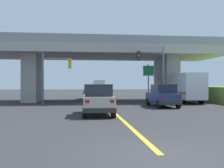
{
  "coord_description": "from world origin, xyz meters",
  "views": [
    {
      "loc": [
        -2.18,
        -7.1,
        1.99
      ],
      "look_at": [
        0.83,
        20.3,
        2.07
      ],
      "focal_mm": 41.39,
      "sensor_mm": 36.0,
      "label": 1
    }
  ],
  "objects_px": {
    "sedan_oncoming": "(90,92)",
    "traffic_signal_farside": "(53,72)",
    "suv_crossing": "(162,96)",
    "box_truck": "(184,88)",
    "traffic_signal_nearside": "(155,67)",
    "suv_lead": "(98,100)",
    "highway_sign": "(148,75)",
    "semi_truck_distant": "(99,86)"
  },
  "relations": [
    {
      "from": "sedan_oncoming",
      "to": "traffic_signal_farside",
      "type": "relative_size",
      "value": 0.9
    },
    {
      "from": "suv_crossing",
      "to": "traffic_signal_farside",
      "type": "relative_size",
      "value": 0.93
    },
    {
      "from": "box_truck",
      "to": "traffic_signal_nearside",
      "type": "relative_size",
      "value": 1.18
    },
    {
      "from": "box_truck",
      "to": "sedan_oncoming",
      "type": "relative_size",
      "value": 1.55
    },
    {
      "from": "suv_lead",
      "to": "suv_crossing",
      "type": "relative_size",
      "value": 0.95
    },
    {
      "from": "box_truck",
      "to": "highway_sign",
      "type": "bearing_deg",
      "value": 156.83
    },
    {
      "from": "suv_lead",
      "to": "traffic_signal_farside",
      "type": "xyz_separation_m",
      "value": [
        -3.95,
        8.94,
        2.29
      ]
    },
    {
      "from": "suv_crossing",
      "to": "box_truck",
      "type": "height_order",
      "value": "box_truck"
    },
    {
      "from": "suv_lead",
      "to": "traffic_signal_farside",
      "type": "height_order",
      "value": "traffic_signal_farside"
    },
    {
      "from": "box_truck",
      "to": "sedan_oncoming",
      "type": "bearing_deg",
      "value": 141.75
    },
    {
      "from": "box_truck",
      "to": "semi_truck_distant",
      "type": "distance_m",
      "value": 32.88
    },
    {
      "from": "suv_crossing",
      "to": "sedan_oncoming",
      "type": "relative_size",
      "value": 1.04
    },
    {
      "from": "box_truck",
      "to": "traffic_signal_nearside",
      "type": "bearing_deg",
      "value": -162.78
    },
    {
      "from": "box_truck",
      "to": "traffic_signal_nearside",
      "type": "distance_m",
      "value": 4.44
    },
    {
      "from": "traffic_signal_farside",
      "to": "suv_lead",
      "type": "bearing_deg",
      "value": -66.16
    },
    {
      "from": "traffic_signal_farside",
      "to": "semi_truck_distant",
      "type": "height_order",
      "value": "traffic_signal_farside"
    },
    {
      "from": "suv_crossing",
      "to": "traffic_signal_nearside",
      "type": "height_order",
      "value": "traffic_signal_nearside"
    },
    {
      "from": "traffic_signal_farside",
      "to": "sedan_oncoming",
      "type": "bearing_deg",
      "value": 67.77
    },
    {
      "from": "box_truck",
      "to": "highway_sign",
      "type": "height_order",
      "value": "highway_sign"
    },
    {
      "from": "suv_crossing",
      "to": "highway_sign",
      "type": "distance_m",
      "value": 6.94
    },
    {
      "from": "traffic_signal_farside",
      "to": "highway_sign",
      "type": "bearing_deg",
      "value": 17.06
    },
    {
      "from": "suv_crossing",
      "to": "traffic_signal_nearside",
      "type": "distance_m",
      "value": 4.84
    },
    {
      "from": "suv_crossing",
      "to": "sedan_oncoming",
      "type": "distance_m",
      "value": 14.44
    },
    {
      "from": "suv_lead",
      "to": "highway_sign",
      "type": "xyz_separation_m",
      "value": [
        6.53,
        12.16,
        2.13
      ]
    },
    {
      "from": "traffic_signal_nearside",
      "to": "highway_sign",
      "type": "distance_m",
      "value": 2.82
    },
    {
      "from": "suv_lead",
      "to": "box_truck",
      "type": "height_order",
      "value": "box_truck"
    },
    {
      "from": "traffic_signal_farside",
      "to": "highway_sign",
      "type": "distance_m",
      "value": 10.97
    },
    {
      "from": "suv_lead",
      "to": "highway_sign",
      "type": "relative_size",
      "value": 1.04
    },
    {
      "from": "suv_lead",
      "to": "suv_crossing",
      "type": "bearing_deg",
      "value": 42.16
    },
    {
      "from": "suv_lead",
      "to": "traffic_signal_nearside",
      "type": "height_order",
      "value": "traffic_signal_nearside"
    },
    {
      "from": "suv_lead",
      "to": "highway_sign",
      "type": "bearing_deg",
      "value": 61.74
    },
    {
      "from": "box_truck",
      "to": "sedan_oncoming",
      "type": "xyz_separation_m",
      "value": [
        -10.22,
        8.06,
        -0.66
      ]
    },
    {
      "from": "traffic_signal_nearside",
      "to": "semi_truck_distant",
      "type": "xyz_separation_m",
      "value": [
        -4.01,
        33.1,
        -2.27
      ]
    },
    {
      "from": "suv_lead",
      "to": "sedan_oncoming",
      "type": "bearing_deg",
      "value": 89.97
    },
    {
      "from": "suv_crossing",
      "to": "traffic_signal_farside",
      "type": "distance_m",
      "value": 10.88
    },
    {
      "from": "suv_lead",
      "to": "box_truck",
      "type": "xyz_separation_m",
      "value": [
        10.23,
        10.57,
        0.66
      ]
    },
    {
      "from": "suv_crossing",
      "to": "box_truck",
      "type": "relative_size",
      "value": 0.67
    },
    {
      "from": "sedan_oncoming",
      "to": "traffic_signal_nearside",
      "type": "distance_m",
      "value": 11.64
    },
    {
      "from": "suv_crossing",
      "to": "box_truck",
      "type": "distance_m",
      "value": 6.51
    },
    {
      "from": "semi_truck_distant",
      "to": "sedan_oncoming",
      "type": "bearing_deg",
      "value": -96.04
    },
    {
      "from": "box_truck",
      "to": "semi_truck_distant",
      "type": "bearing_deg",
      "value": 103.53
    },
    {
      "from": "traffic_signal_nearside",
      "to": "box_truck",
      "type": "bearing_deg",
      "value": 17.22
    }
  ]
}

